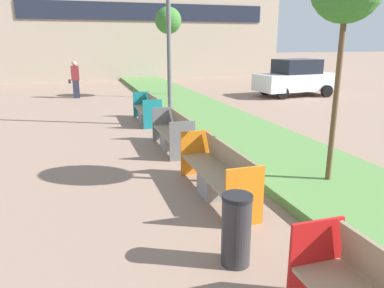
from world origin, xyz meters
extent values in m
cube|color=#568442|center=(3.20, 12.00, 0.09)|extent=(2.80, 120.00, 0.18)
cube|color=tan|center=(4.00, 33.08, 4.33)|extent=(20.90, 6.77, 8.66)
cube|color=#1E2333|center=(4.00, 29.65, 4.76)|extent=(17.56, 0.08, 1.20)
cube|color=red|center=(0.90, 4.75, 0.47)|extent=(0.62, 0.04, 0.94)
cube|color=gray|center=(0.90, 7.72, 0.21)|extent=(0.52, 0.60, 0.42)
cube|color=tan|center=(0.90, 7.72, 0.44)|extent=(0.58, 2.39, 0.05)
cube|color=tan|center=(1.17, 7.72, 0.70)|extent=(0.14, 2.30, 0.48)
cube|color=orange|center=(0.90, 6.51, 0.47)|extent=(0.62, 0.04, 0.94)
cube|color=orange|center=(0.90, 8.94, 0.47)|extent=(0.62, 0.04, 0.94)
cube|color=gray|center=(0.90, 10.92, 0.21)|extent=(0.52, 0.60, 0.42)
cube|color=tan|center=(0.90, 10.92, 0.44)|extent=(0.58, 1.95, 0.05)
cube|color=tan|center=(1.17, 10.92, 0.70)|extent=(0.14, 1.87, 0.48)
cube|color=slate|center=(0.90, 9.92, 0.47)|extent=(0.62, 0.04, 0.94)
cube|color=slate|center=(0.90, 11.91, 0.47)|extent=(0.62, 0.04, 0.94)
cube|color=gray|center=(0.90, 14.45, 0.21)|extent=(0.52, 0.60, 0.42)
cube|color=tan|center=(0.90, 14.45, 0.44)|extent=(0.58, 2.04, 0.05)
cube|color=tan|center=(1.17, 14.45, 0.70)|extent=(0.14, 1.96, 0.48)
cube|color=#197A7F|center=(0.90, 13.41, 0.47)|extent=(0.62, 0.04, 0.94)
cube|color=#197A7F|center=(0.90, 15.49, 0.47)|extent=(0.62, 0.04, 0.94)
cylinder|color=#2D2D30|center=(0.38, 5.63, 0.44)|extent=(0.37, 0.37, 0.88)
cylinder|color=black|center=(0.38, 5.63, 0.90)|extent=(0.38, 0.38, 0.05)
cylinder|color=brown|center=(3.08, 7.44, 1.64)|extent=(0.10, 0.10, 3.28)
cylinder|color=brown|center=(3.08, 20.09, 1.67)|extent=(0.10, 0.10, 3.35)
sphere|color=#38702D|center=(3.08, 20.09, 3.70)|extent=(1.27, 1.27, 1.27)
cube|color=#232633|center=(-1.37, 21.28, 0.43)|extent=(0.30, 0.22, 0.87)
cube|color=maroon|center=(-1.37, 21.28, 1.22)|extent=(0.38, 0.24, 0.70)
sphere|color=tan|center=(-1.37, 21.28, 1.69)|extent=(0.24, 0.24, 0.24)
cube|color=#232328|center=(-1.65, 21.28, 0.83)|extent=(0.12, 0.20, 0.18)
cube|color=silver|center=(9.44, 18.72, 0.72)|extent=(4.36, 2.18, 0.84)
cube|color=black|center=(9.44, 18.72, 1.50)|extent=(2.25, 1.76, 0.72)
cylinder|color=black|center=(10.70, 17.82, 0.30)|extent=(0.60, 0.20, 0.60)
cylinder|color=black|center=(10.70, 19.62, 0.30)|extent=(0.60, 0.20, 0.60)
cylinder|color=black|center=(8.18, 17.82, 0.30)|extent=(0.60, 0.20, 0.60)
cylinder|color=black|center=(8.18, 19.62, 0.30)|extent=(0.60, 0.20, 0.60)
camera|label=1|loc=(-1.38, 1.80, 2.71)|focal=35.00mm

